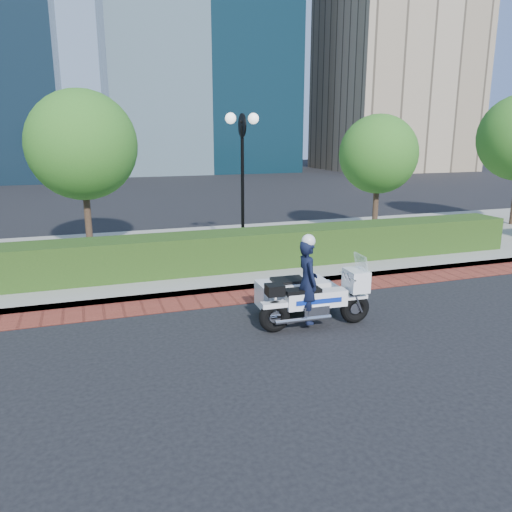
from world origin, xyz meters
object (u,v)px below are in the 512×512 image
object	(u,v)px
tree_b	(82,145)
tree_c	(378,154)
lamppost	(242,161)
police_motorcycle	(305,291)

from	to	relation	value
tree_b	tree_c	size ratio (longest dim) A/B	1.14
tree_b	lamppost	bearing A→B (deg)	-16.11
tree_c	lamppost	bearing A→B (deg)	-166.70
tree_b	tree_c	distance (m)	10.01
tree_c	tree_b	bearing A→B (deg)	180.00
lamppost	police_motorcycle	xyz separation A→B (m)	(-0.45, -5.64, -2.30)
tree_b	tree_c	bearing A→B (deg)	-0.00
tree_b	police_motorcycle	world-z (taller)	tree_b
tree_b	police_motorcycle	bearing A→B (deg)	-59.73
lamppost	tree_b	distance (m)	4.71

